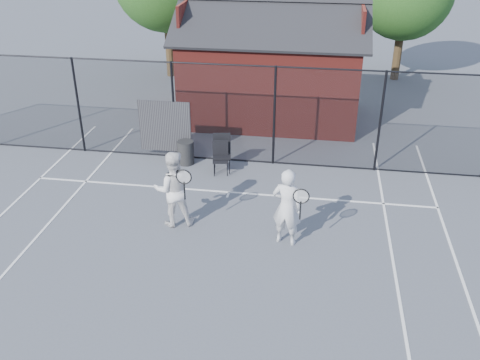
# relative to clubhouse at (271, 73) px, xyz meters

# --- Properties ---
(ground) EXTENTS (80.00, 80.00, 0.00)m
(ground) POSITION_rel_clubhouse_xyz_m (-0.50, -9.00, -1.61)
(ground) COLOR #4F545A
(ground) RESTS_ON ground
(court_lines) EXTENTS (11.02, 18.00, 0.01)m
(court_lines) POSITION_rel_clubhouse_xyz_m (-0.50, -10.32, -1.60)
(court_lines) COLOR white
(court_lines) RESTS_ON ground
(fence) EXTENTS (22.04, 3.00, 3.00)m
(fence) POSITION_rel_clubhouse_xyz_m (-0.80, -4.00, -0.16)
(fence) COLOR black
(fence) RESTS_ON ground
(clubhouse) EXTENTS (6.50, 4.36, 4.19)m
(clubhouse) POSITION_rel_clubhouse_xyz_m (0.00, 0.00, 0.00)
(clubhouse) COLOR maroon
(clubhouse) RESTS_ON ground
(player_front) EXTENTS (0.88, 0.69, 1.88)m
(player_front) POSITION_rel_clubhouse_xyz_m (1.21, -8.16, -0.67)
(player_front) COLOR silver
(player_front) RESTS_ON ground
(player_back) EXTENTS (1.13, 0.98, 1.92)m
(player_back) POSITION_rel_clubhouse_xyz_m (-1.53, -7.76, -0.65)
(player_back) COLOR silver
(player_back) RESTS_ON ground
(chair_left) EXTENTS (0.60, 0.62, 1.07)m
(chair_left) POSITION_rel_clubhouse_xyz_m (-0.93, -4.72, -1.07)
(chair_left) COLOR black
(chair_left) RESTS_ON ground
(chair_right) EXTENTS (0.53, 0.54, 0.94)m
(chair_right) POSITION_rel_clubhouse_xyz_m (-0.93, -4.90, -1.14)
(chair_right) COLOR black
(chair_right) RESTS_ON ground
(waste_bin) EXTENTS (0.50, 0.50, 0.72)m
(waste_bin) POSITION_rel_clubhouse_xyz_m (-2.09, -4.40, -1.25)
(waste_bin) COLOR #242424
(waste_bin) RESTS_ON ground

